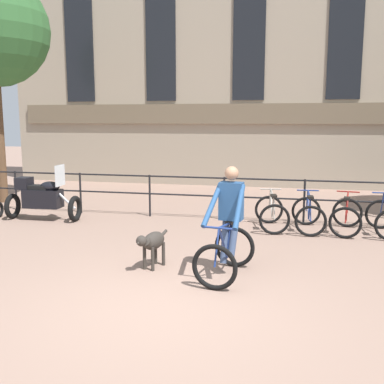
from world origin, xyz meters
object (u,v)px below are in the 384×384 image
Objects in this scene: parked_motorcycle at (42,197)px; parked_bicycle_mid_right at (346,216)px; dog at (152,242)px; parked_bicycle_mid_left at (308,215)px; cyclist_with_bike at (228,227)px; parked_bicycle_near_lamp at (272,213)px.

parked_bicycle_mid_right is (7.02, 0.30, -0.20)m from parked_motorcycle.
dog is 4.05m from parked_bicycle_mid_left.
cyclist_with_bike reaches higher than parked_bicycle_mid_left.
parked_bicycle_near_lamp and parked_bicycle_mid_right have the same top height.
parked_motorcycle reaches higher than parked_bicycle_near_lamp.
parked_motorcycle is 5.45m from parked_bicycle_near_lamp.
dog is 3.60m from parked_bicycle_near_lamp.
parked_bicycle_mid_left is 0.96× the size of parked_bicycle_mid_right.
parked_bicycle_mid_left and parked_bicycle_mid_right have the same top height.
parked_bicycle_mid_left reaches higher than dog.
parked_bicycle_near_lamp is (5.44, 0.30, -0.20)m from parked_motorcycle.
cyclist_with_bike is at bearing 14.24° from dog.
parked_bicycle_mid_right is (3.37, 3.12, -0.08)m from dog.
cyclist_with_bike is 1.42× the size of parked_bicycle_near_lamp.
parked_bicycle_near_lamp is (1.79, 3.12, -0.08)m from dog.
parked_bicycle_mid_right is at bearing 59.32° from dog.
dog is 0.74× the size of parked_bicycle_mid_left.
parked_bicycle_mid_left is (0.79, -0.00, -0.00)m from parked_bicycle_near_lamp.
parked_motorcycle is 6.24m from parked_bicycle_mid_left.
parked_bicycle_mid_right is at bearing 170.90° from parked_bicycle_near_lamp.
dog is 0.48× the size of parked_motorcycle.
parked_bicycle_mid_right is (2.12, 3.17, -0.41)m from cyclist_with_bike.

